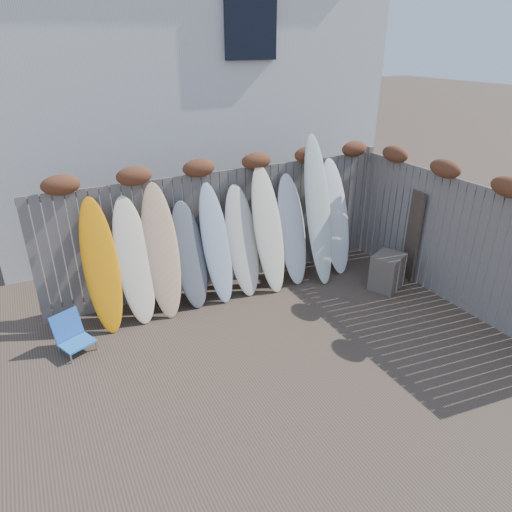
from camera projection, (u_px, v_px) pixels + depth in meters
name	position (u px, v px, depth m)	size (l,w,h in m)	color
ground	(296.00, 356.00, 6.20)	(80.00, 80.00, 0.00)	#493A2D
back_fence	(227.00, 218.00, 7.64)	(6.05, 0.28, 2.24)	slate
right_fence	(453.00, 234.00, 7.14)	(0.28, 4.40, 2.24)	slate
house	(169.00, 73.00, 10.25)	(8.50, 5.50, 6.33)	silver
beach_chair	(72.00, 334.00, 6.23)	(0.55, 0.57, 0.55)	blue
wooden_crate	(387.00, 271.00, 7.79)	(0.53, 0.44, 0.61)	#6B5A50
lattice_panel	(403.00, 229.00, 8.20)	(0.04, 1.08, 1.62)	#3D3225
surfboard_0	(101.00, 266.00, 6.51)	(0.49, 0.07, 2.00)	orange
surfboard_1	(134.00, 261.00, 6.73)	(0.52, 0.07, 1.94)	#FEEDC7
surfboard_2	(162.00, 252.00, 6.87)	(0.52, 0.07, 2.08)	#FACA8F
surfboard_3	(190.00, 255.00, 7.14)	(0.51, 0.07, 1.73)	#595D63
surfboard_4	(216.00, 244.00, 7.27)	(0.46, 0.07, 1.96)	#A1AFC4
surfboard_5	(242.00, 241.00, 7.48)	(0.53, 0.07, 1.87)	beige
surfboard_6	(268.00, 230.00, 7.57)	(0.52, 0.07, 2.15)	#F1EAC8
surfboard_7	(292.00, 230.00, 7.84)	(0.50, 0.07, 1.93)	silver
surfboard_8	(318.00, 211.00, 7.81)	(0.46, 0.07, 2.59)	silver
surfboard_9	(335.00, 217.00, 8.19)	(0.54, 0.07, 2.10)	white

